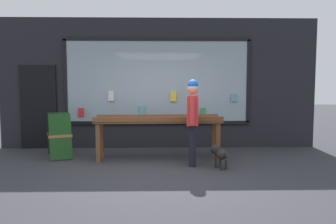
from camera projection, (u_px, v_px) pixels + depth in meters
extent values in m
plane|color=#2D2D33|center=(158.00, 171.00, 6.13)|extent=(40.00, 40.00, 0.00)
cube|color=black|center=(159.00, 84.00, 8.38)|extent=(8.02, 0.20, 3.28)
cube|color=#8C9EA8|center=(157.00, 81.00, 8.25)|extent=(4.60, 0.03, 2.09)
cube|color=black|center=(157.00, 39.00, 8.16)|extent=(4.68, 0.06, 0.08)
cube|color=black|center=(158.00, 122.00, 8.34)|extent=(4.68, 0.06, 0.08)
cube|color=black|center=(66.00, 81.00, 8.20)|extent=(0.08, 0.06, 2.09)
cube|color=black|center=(248.00, 81.00, 8.30)|extent=(0.08, 0.06, 2.09)
cube|color=red|center=(81.00, 112.00, 8.23)|extent=(0.14, 0.03, 0.21)
cube|color=silver|center=(111.00, 96.00, 8.21)|extent=(0.15, 0.03, 0.25)
cube|color=#5999A5|center=(142.00, 111.00, 8.26)|extent=(0.13, 0.03, 0.25)
cube|color=yellow|center=(173.00, 96.00, 8.25)|extent=(0.15, 0.03, 0.25)
cube|color=#338C4C|center=(203.00, 111.00, 8.30)|extent=(0.12, 0.03, 0.18)
cube|color=#5999A5|center=(234.00, 98.00, 8.29)|extent=(0.15, 0.03, 0.19)
cube|color=black|center=(38.00, 107.00, 8.23)|extent=(0.90, 0.04, 2.10)
cube|color=brown|center=(98.00, 143.00, 6.83)|extent=(0.09, 0.09, 0.81)
cube|color=brown|center=(218.00, 142.00, 6.98)|extent=(0.09, 0.09, 0.81)
cube|color=brown|center=(101.00, 139.00, 7.28)|extent=(0.09, 0.09, 0.81)
cube|color=brown|center=(214.00, 138.00, 7.43)|extent=(0.09, 0.09, 0.81)
cube|color=brown|center=(158.00, 121.00, 7.10)|extent=(2.75, 0.72, 0.04)
cube|color=brown|center=(159.00, 120.00, 6.82)|extent=(2.73, 0.16, 0.12)
cube|color=brown|center=(158.00, 117.00, 7.37)|extent=(2.73, 0.16, 0.12)
cube|color=#338C4C|center=(102.00, 121.00, 6.90)|extent=(0.14, 0.22, 0.03)
cube|color=#338C4C|center=(117.00, 120.00, 7.07)|extent=(0.14, 0.20, 0.02)
cube|color=red|center=(133.00, 120.00, 7.12)|extent=(0.19, 0.25, 0.02)
cube|color=red|center=(150.00, 120.00, 6.90)|extent=(0.15, 0.20, 0.03)
cube|color=red|center=(165.00, 119.00, 7.14)|extent=(0.19, 0.24, 0.03)
cube|color=#994CA5|center=(184.00, 120.00, 6.96)|extent=(0.13, 0.23, 0.02)
cube|color=#5999A5|center=(198.00, 120.00, 6.99)|extent=(0.15, 0.20, 0.03)
cube|color=orange|center=(215.00, 119.00, 7.15)|extent=(0.13, 0.19, 0.02)
cylinder|color=black|center=(192.00, 146.00, 6.45)|extent=(0.14, 0.14, 0.83)
cylinder|color=black|center=(193.00, 144.00, 6.61)|extent=(0.14, 0.14, 0.83)
cube|color=red|center=(193.00, 110.00, 6.47)|extent=(0.27, 0.49, 0.59)
cylinder|color=red|center=(192.00, 110.00, 6.18)|extent=(0.09, 0.09, 0.56)
cylinder|color=red|center=(193.00, 108.00, 6.76)|extent=(0.09, 0.09, 0.56)
sphere|color=tan|center=(193.00, 88.00, 6.43)|extent=(0.22, 0.22, 0.22)
sphere|color=blue|center=(193.00, 85.00, 6.43)|extent=(0.21, 0.21, 0.21)
ellipsoid|color=black|center=(221.00, 154.00, 6.30)|extent=(0.32, 0.41, 0.21)
ellipsoid|color=black|center=(221.00, 153.00, 6.30)|extent=(0.28, 0.28, 0.22)
sphere|color=black|center=(215.00, 149.00, 6.50)|extent=(0.19, 0.19, 0.19)
cylinder|color=black|center=(226.00, 154.00, 6.10)|extent=(0.06, 0.10, 0.12)
cylinder|color=black|center=(220.00, 162.00, 6.43)|extent=(0.04, 0.04, 0.18)
cylinder|color=black|center=(215.00, 163.00, 6.40)|extent=(0.04, 0.04, 0.18)
cylinder|color=black|center=(226.00, 165.00, 6.23)|extent=(0.04, 0.04, 0.18)
cylinder|color=black|center=(221.00, 165.00, 6.19)|extent=(0.04, 0.04, 0.18)
cube|color=#193F19|center=(60.00, 137.00, 7.06)|extent=(0.53, 0.43, 0.98)
cube|color=brown|center=(60.00, 137.00, 7.06)|extent=(0.48, 0.24, 0.07)
cube|color=#193F19|center=(58.00, 133.00, 7.54)|extent=(0.53, 0.43, 0.98)
cube|color=brown|center=(58.00, 133.00, 7.54)|extent=(0.48, 0.24, 0.07)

